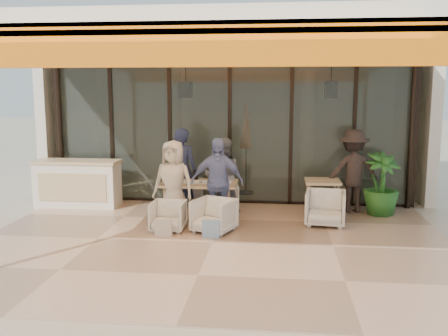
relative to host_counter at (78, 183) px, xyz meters
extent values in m
plane|color=#C6B293|center=(3.28, -2.30, -0.53)|extent=(70.00, 70.00, 0.00)
cube|color=tan|center=(3.28, -2.30, -0.53)|extent=(8.00, 6.00, 0.01)
cube|color=silver|center=(3.28, -2.30, 2.77)|extent=(8.00, 6.00, 0.20)
cube|color=orange|center=(3.28, -5.24, 2.49)|extent=(8.00, 0.12, 0.45)
cube|color=orange|center=(3.28, -4.55, 2.61)|extent=(8.00, 1.50, 0.06)
cylinder|color=black|center=(-0.60, 0.58, 1.07)|extent=(0.12, 0.12, 3.20)
cylinder|color=black|center=(7.16, 0.58, 1.07)|extent=(0.12, 0.12, 3.20)
cube|color=#9EADA3|center=(3.28, 0.70, 1.07)|extent=(8.00, 0.03, 3.20)
cube|color=black|center=(3.28, 0.70, -0.49)|extent=(8.00, 0.10, 0.08)
cube|color=black|center=(3.28, 0.70, 2.63)|extent=(8.00, 0.10, 0.08)
cube|color=black|center=(-0.72, 0.70, 1.07)|extent=(0.08, 0.10, 3.20)
cube|color=black|center=(0.58, 0.70, 1.07)|extent=(0.08, 0.10, 3.20)
cube|color=black|center=(1.93, 0.70, 1.07)|extent=(0.08, 0.10, 3.20)
cube|color=black|center=(3.28, 0.70, 1.07)|extent=(0.08, 0.10, 3.20)
cube|color=black|center=(4.63, 0.70, 1.07)|extent=(0.08, 0.10, 3.20)
cube|color=black|center=(5.98, 0.70, 1.07)|extent=(0.08, 0.10, 3.20)
cube|color=black|center=(7.28, 0.70, 1.07)|extent=(0.08, 0.10, 3.20)
cube|color=silver|center=(3.28, 4.20, 1.17)|extent=(9.00, 0.25, 3.40)
cube|color=silver|center=(-1.12, 2.45, 1.17)|extent=(0.25, 3.50, 3.40)
cube|color=silver|center=(7.68, 2.45, 1.17)|extent=(0.25, 3.50, 3.40)
cube|color=silver|center=(3.28, 2.45, 2.87)|extent=(9.00, 3.50, 0.25)
cube|color=tan|center=(3.28, 2.45, -0.52)|extent=(8.00, 3.50, 0.02)
cylinder|color=silver|center=(1.68, 2.30, 0.97)|extent=(0.40, 0.40, 3.00)
cylinder|color=silver|center=(5.08, 2.30, 0.97)|extent=(0.40, 0.40, 3.00)
cylinder|color=black|center=(2.08, 1.90, 2.47)|extent=(0.03, 0.03, 0.70)
cube|color=black|center=(2.08, 1.90, 2.02)|extent=(0.30, 0.30, 0.40)
sphere|color=#FFBF72|center=(2.08, 1.90, 2.02)|extent=(0.18, 0.18, 0.18)
cylinder|color=black|center=(5.58, 1.90, 2.47)|extent=(0.03, 0.03, 0.70)
cube|color=black|center=(5.58, 1.90, 2.02)|extent=(0.30, 0.30, 0.40)
sphere|color=#FFBF72|center=(5.58, 1.90, 2.02)|extent=(0.18, 0.18, 0.18)
cylinder|color=black|center=(3.58, 1.70, -0.48)|extent=(0.40, 0.40, 0.05)
cylinder|color=black|center=(3.58, 1.70, 0.52)|extent=(0.04, 0.04, 2.10)
cone|color=orange|center=(3.58, 1.70, 1.17)|extent=(0.32, 0.32, 1.10)
cube|color=silver|center=(0.00, 0.00, -0.03)|extent=(1.80, 0.60, 1.00)
cube|color=tan|center=(0.00, 0.00, 0.48)|extent=(1.85, 0.65, 0.06)
cube|color=tan|center=(0.00, -0.31, -0.03)|extent=(1.50, 0.02, 0.60)
cube|color=tan|center=(2.80, -0.69, 0.19)|extent=(1.50, 0.90, 0.05)
cube|color=white|center=(2.80, -0.69, 0.21)|extent=(1.30, 0.35, 0.01)
cylinder|color=tan|center=(2.18, -1.01, -0.18)|extent=(0.06, 0.06, 0.70)
cylinder|color=tan|center=(3.42, -1.01, -0.18)|extent=(0.06, 0.06, 0.70)
cylinder|color=tan|center=(2.18, -0.37, -0.18)|extent=(0.06, 0.06, 0.70)
cylinder|color=tan|center=(3.42, -0.37, -0.18)|extent=(0.06, 0.06, 0.70)
cylinder|color=white|center=(2.35, -0.84, 0.27)|extent=(0.06, 0.06, 0.11)
cylinder|color=white|center=(2.55, -0.49, 0.27)|extent=(0.06, 0.06, 0.11)
cylinder|color=white|center=(2.85, -0.79, 0.27)|extent=(0.06, 0.06, 0.11)
cylinder|color=white|center=(3.10, -0.51, 0.27)|extent=(0.06, 0.06, 0.11)
cylinder|color=white|center=(3.30, -0.89, 0.27)|extent=(0.06, 0.06, 0.11)
cylinder|color=#9C3816|center=(2.25, -0.54, 0.30)|extent=(0.07, 0.07, 0.16)
cylinder|color=black|center=(2.70, -0.41, 0.30)|extent=(0.09, 0.09, 0.17)
cylinder|color=black|center=(2.70, -0.41, 0.39)|extent=(0.10, 0.10, 0.01)
cylinder|color=white|center=(2.35, -0.99, 0.22)|extent=(0.22, 0.22, 0.01)
cylinder|color=white|center=(3.25, -0.99, 0.22)|extent=(0.22, 0.22, 0.01)
cylinder|color=white|center=(2.35, -0.37, 0.22)|extent=(0.22, 0.22, 0.01)
cylinder|color=white|center=(3.25, -0.37, 0.22)|extent=(0.22, 0.22, 0.01)
imported|color=silver|center=(2.38, 0.26, -0.19)|extent=(0.79, 0.76, 0.68)
imported|color=silver|center=(3.22, 0.26, -0.24)|extent=(0.65, 0.62, 0.59)
imported|color=silver|center=(2.38, -1.64, -0.22)|extent=(0.61, 0.57, 0.62)
imported|color=silver|center=(3.22, -1.64, -0.19)|extent=(0.85, 0.83, 0.69)
imported|color=#1B213D|center=(2.38, -0.24, 0.36)|extent=(0.74, 0.58, 1.79)
imported|color=slate|center=(3.22, -0.24, 0.26)|extent=(0.88, 0.75, 1.59)
imported|color=beige|center=(2.38, -1.14, 0.28)|extent=(0.87, 0.65, 1.62)
imported|color=#6C78B4|center=(3.22, -1.14, 0.31)|extent=(1.00, 0.45, 1.68)
cube|color=silver|center=(2.38, -2.04, -0.36)|extent=(0.30, 0.10, 0.34)
cube|color=#99BFD8|center=(3.22, -2.04, -0.36)|extent=(0.30, 0.10, 0.34)
cube|color=tan|center=(5.26, -0.20, 0.19)|extent=(0.70, 0.70, 0.05)
cylinder|color=tan|center=(4.98, -0.48, -0.18)|extent=(0.05, 0.05, 0.70)
cylinder|color=tan|center=(5.54, -0.48, -0.18)|extent=(0.05, 0.05, 0.70)
cylinder|color=tan|center=(4.98, 0.08, -0.18)|extent=(0.05, 0.05, 0.70)
cylinder|color=tan|center=(5.54, 0.08, -0.18)|extent=(0.05, 0.05, 0.70)
imported|color=silver|center=(5.26, -0.95, -0.16)|extent=(0.81, 0.77, 0.75)
imported|color=black|center=(5.90, 0.13, 0.35)|extent=(1.23, 0.84, 1.76)
imported|color=#1E5919|center=(6.45, -0.05, 0.12)|extent=(0.96, 0.96, 1.31)
camera|label=1|loc=(4.35, -10.30, 2.05)|focal=40.00mm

